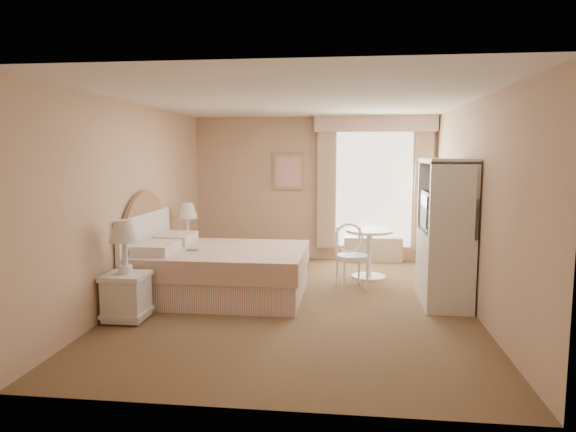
# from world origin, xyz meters

# --- Properties ---
(room) EXTENTS (4.21, 5.51, 2.51)m
(room) POSITION_xyz_m (0.00, 0.00, 1.25)
(room) COLOR brown
(room) RESTS_ON ground
(window) EXTENTS (2.05, 0.22, 2.51)m
(window) POSITION_xyz_m (1.05, 2.65, 1.34)
(window) COLOR white
(window) RESTS_ON room
(framed_art) EXTENTS (0.52, 0.04, 0.62)m
(framed_art) POSITION_xyz_m (-0.45, 2.71, 1.55)
(framed_art) COLOR tan
(framed_art) RESTS_ON room
(bed) EXTENTS (2.14, 1.67, 1.48)m
(bed) POSITION_xyz_m (-1.12, 0.18, 0.36)
(bed) COLOR tan
(bed) RESTS_ON room
(nightstand_near) EXTENTS (0.46, 0.46, 1.12)m
(nightstand_near) POSITION_xyz_m (-1.84, -0.92, 0.42)
(nightstand_near) COLOR silver
(nightstand_near) RESTS_ON room
(nightstand_far) EXTENTS (0.46, 0.46, 1.10)m
(nightstand_far) POSITION_xyz_m (-1.84, 1.29, 0.42)
(nightstand_far) COLOR silver
(nightstand_far) RESTS_ON room
(round_table) EXTENTS (0.69, 0.69, 0.73)m
(round_table) POSITION_xyz_m (0.93, 1.43, 0.49)
(round_table) COLOR white
(round_table) RESTS_ON room
(cafe_chair) EXTENTS (0.54, 0.54, 0.89)m
(cafe_chair) POSITION_xyz_m (0.66, 0.85, 0.52)
(cafe_chair) COLOR white
(cafe_chair) RESTS_ON room
(armoire) EXTENTS (0.54, 1.08, 1.80)m
(armoire) POSITION_xyz_m (1.81, 0.20, 0.75)
(armoire) COLOR silver
(armoire) RESTS_ON room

